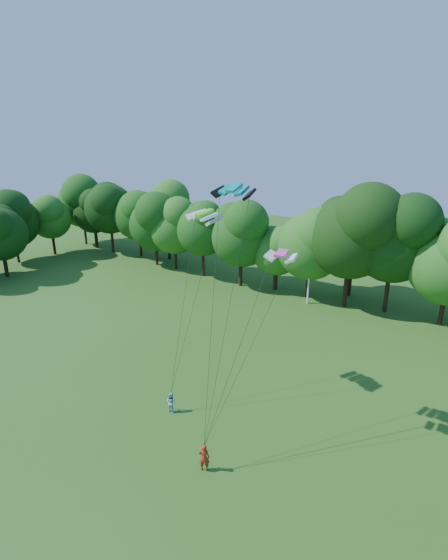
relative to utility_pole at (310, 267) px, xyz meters
The scene contains 9 objects.
ground 33.30m from the utility_pole, 87.82° to the right, with size 160.00×160.00×0.00m, color #2A5717.
utility_pole is the anchor object (origin of this frame).
kite_flyer_left 28.96m from the utility_pole, 80.64° to the right, with size 0.67×0.44×1.84m, color #A52E15.
kite_flyer_right 25.10m from the utility_pole, 91.55° to the right, with size 0.75×0.59×1.55m, color #A2C7E1.
kite_teal 26.03m from the utility_pole, 81.44° to the right, with size 2.61×1.19×0.50m.
kite_green 22.23m from the utility_pole, 91.89° to the right, with size 3.30×2.34×0.50m.
kite_pink 24.93m from the utility_pole, 73.82° to the right, with size 1.99×1.09×0.32m.
tree_back_west 25.38m from the utility_pole, behind, with size 8.31×8.31×12.09m.
tree_back_center 6.24m from the utility_pole, 20.32° to the left, with size 10.08×10.08×14.66m.
Camera 1 is at (15.67, -12.73, 19.71)m, focal length 28.00 mm.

